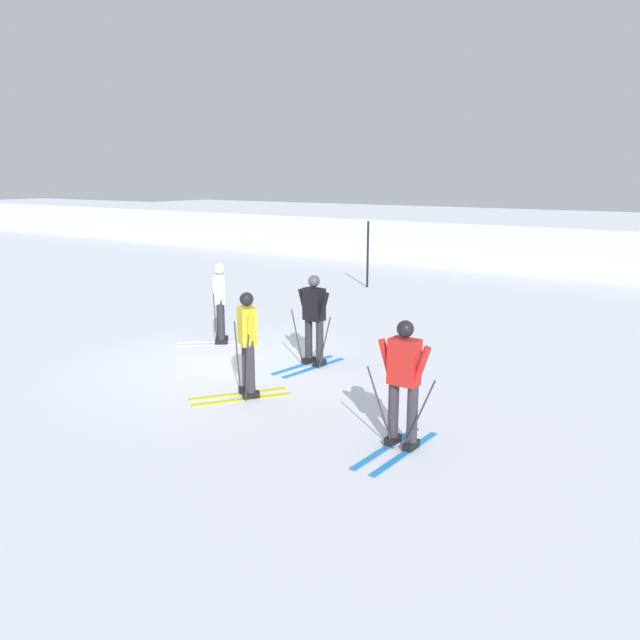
{
  "coord_description": "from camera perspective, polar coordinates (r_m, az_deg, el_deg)",
  "views": [
    {
      "loc": [
        7.9,
        -8.34,
        3.48
      ],
      "look_at": [
        1.53,
        0.88,
        0.9
      ],
      "focal_mm": 35.28,
      "sensor_mm": 36.0,
      "label": 1
    }
  ],
  "objects": [
    {
      "name": "trail_marker_pole",
      "position": [
        20.01,
        4.35,
        5.95
      ],
      "size": [
        0.07,
        0.07,
        2.09
      ],
      "primitive_type": "cylinder",
      "color": "black",
      "rests_on": "ground"
    },
    {
      "name": "skier_yellow",
      "position": [
        10.01,
        -6.63,
        -1.95
      ],
      "size": [
        1.23,
        1.52,
        1.71
      ],
      "color": "gold",
      "rests_on": "ground"
    },
    {
      "name": "skier_white",
      "position": [
        13.33,
        -9.07,
        1.72
      ],
      "size": [
        1.46,
        1.31,
        1.71
      ],
      "color": "silver",
      "rests_on": "ground"
    },
    {
      "name": "far_snow_ridge",
      "position": [
        27.72,
        18.06,
        6.88
      ],
      "size": [
        80.0,
        6.93,
        1.69
      ],
      "primitive_type": "cube",
      "color": "silver",
      "rests_on": "ground"
    },
    {
      "name": "skier_red",
      "position": [
        8.14,
        7.57,
        -5.51
      ],
      "size": [
        1.0,
        1.61,
        1.71
      ],
      "color": "#237AC6",
      "rests_on": "ground"
    },
    {
      "name": "skier_black",
      "position": [
        11.61,
        -0.57,
        0.21
      ],
      "size": [
        1.0,
        1.64,
        1.71
      ],
      "color": "#237AC6",
      "rests_on": "ground"
    },
    {
      "name": "ground_plane",
      "position": [
        12.0,
        -8.45,
        -4.04
      ],
      "size": [
        120.0,
        120.0,
        0.0
      ],
      "primitive_type": "plane",
      "color": "silver"
    }
  ]
}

